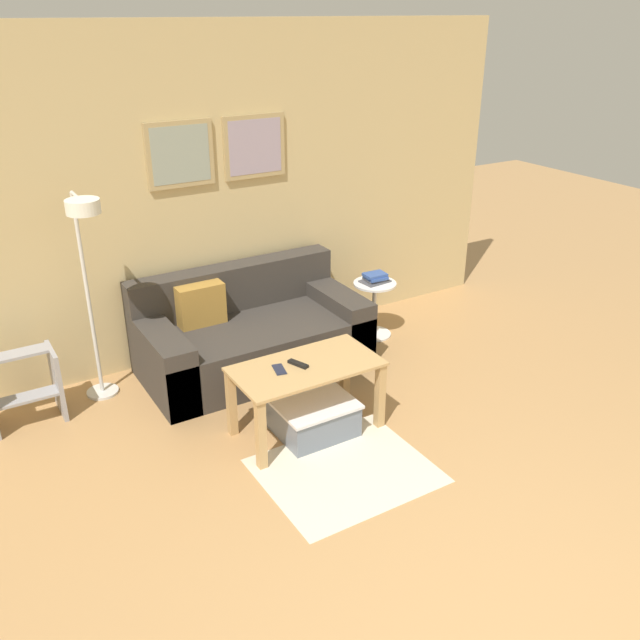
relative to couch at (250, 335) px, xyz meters
The scene contains 11 objects.
wall_back 1.13m from the couch, 107.28° to the left, with size 5.60×0.09×2.55m.
area_rug 1.56m from the couch, 93.88° to the right, with size 1.02×0.87×0.01m, color beige.
couch is the anchor object (origin of this frame).
coffee_table 1.03m from the couch, 94.50° to the right, with size 0.97×0.51×0.50m.
storage_bin 1.07m from the couch, 92.84° to the right, with size 0.52×0.46×0.24m.
floor_lamp 1.42m from the couch, behind, with size 0.23×0.50×1.53m.
side_table 1.16m from the couch, ahead, with size 0.37×0.37×0.49m.
book_stack 1.20m from the couch, ahead, with size 0.25×0.19×0.07m.
remote_control 1.03m from the couch, 97.20° to the right, with size 0.04×0.15×0.02m, color black.
cell_phone 1.04m from the couch, 104.79° to the right, with size 0.07×0.14×0.01m, color #1E2338.
step_stool 1.67m from the couch, behind, with size 0.47×0.31×0.50m.
Camera 1 is at (-1.86, -1.10, 2.60)m, focal length 38.00 mm.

